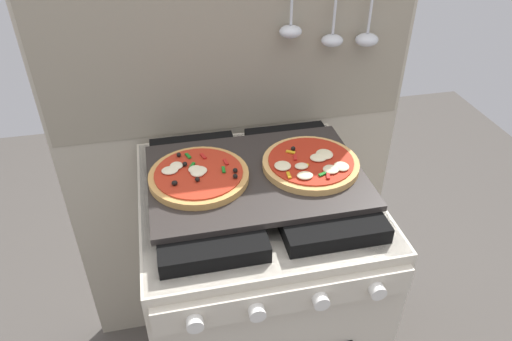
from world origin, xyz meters
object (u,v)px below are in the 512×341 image
object	(u,v)px
baking_tray	(256,176)
stove	(256,297)
pizza_right	(311,164)
pizza_left	(198,175)

from	to	relation	value
baking_tray	stove	bearing A→B (deg)	-90.00
stove	baking_tray	size ratio (longest dim) A/B	1.67
stove	pizza_right	size ratio (longest dim) A/B	3.63
pizza_left	pizza_right	bearing A→B (deg)	-2.81
stove	baking_tray	xyz separation A→B (m)	(0.00, 0.00, 0.46)
stove	baking_tray	world-z (taller)	baking_tray
pizza_left	stove	bearing A→B (deg)	-3.75
stove	pizza_left	bearing A→B (deg)	176.25
baking_tray	pizza_left	world-z (taller)	pizza_left
pizza_right	baking_tray	bearing A→B (deg)	177.49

